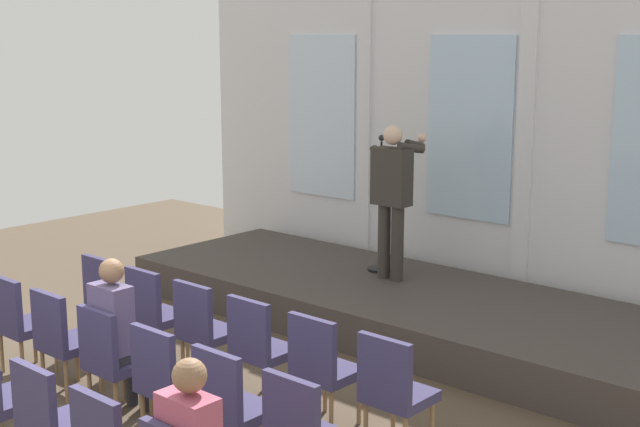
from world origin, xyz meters
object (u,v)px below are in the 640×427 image
object	(u,v)px
chair_r1_c0	(19,319)
chair_r1_c2	(111,355)
chair_r1_c4	(229,402)
chair_r2_c3	(51,419)
chair_r0_c1	(153,310)
chair_r1_c1	(62,336)
chair_r1_c3	(166,377)
chair_r0_c0	(109,295)
speaker	(392,191)
audience_r1_c2	(118,329)
chair_r0_c3	(259,343)
chair_r0_c2	(203,326)
chair_r0_c4	(322,364)
mic_stand	(380,242)
chair_r0_c5	(393,387)

from	to	relation	value
chair_r1_c0	chair_r1_c2	world-z (taller)	same
chair_r1_c4	chair_r2_c3	size ratio (longest dim) A/B	1.00
chair_r2_c3	chair_r0_c1	bearing A→B (deg)	125.52
chair_r0_c1	chair_r1_c1	distance (m)	0.98
chair_r1_c2	chair_r1_c3	distance (m)	0.70
chair_r1_c2	chair_r0_c0	bearing A→B (deg)	144.99
chair_r0_c0	chair_r1_c4	bearing A→B (deg)	-19.30
speaker	chair_r1_c0	size ratio (longest dim) A/B	1.80
chair_r0_c0	audience_r1_c2	xyz separation A→B (m)	(1.40, -0.90, 0.20)
chair_r0_c3	chair_r1_c0	size ratio (longest dim) A/B	1.00
chair_r0_c2	chair_r1_c3	distance (m)	1.20
chair_r0_c4	chair_r2_c3	world-z (taller)	same
mic_stand	chair_r0_c1	distance (m)	2.90
chair_r0_c0	chair_r0_c1	xyz separation A→B (m)	(0.70, 0.00, 0.00)
audience_r1_c2	chair_r1_c1	bearing A→B (deg)	-173.39
mic_stand	chair_r2_c3	size ratio (longest dim) A/B	1.65
chair_r0_c0	chair_r2_c3	size ratio (longest dim) A/B	1.00
chair_r0_c5	chair_r0_c2	bearing A→B (deg)	180.00
audience_r1_c2	chair_r2_c3	xyz separation A→B (m)	(0.70, -1.06, -0.20)
chair_r1_c0	chair_r1_c2	size ratio (longest dim) A/B	1.00
chair_r0_c3	chair_r1_c3	distance (m)	0.98
chair_r0_c1	audience_r1_c2	world-z (taller)	audience_r1_c2
speaker	chair_r1_c3	size ratio (longest dim) A/B	1.80
chair_r1_c2	audience_r1_c2	xyz separation A→B (m)	(0.00, 0.08, 0.20)
chair_r0_c0	chair_r0_c3	xyz separation A→B (m)	(2.10, 0.00, 0.00)
chair_r0_c4	audience_r1_c2	xyz separation A→B (m)	(-1.40, -0.90, 0.20)
speaker	chair_r1_c2	xyz separation A→B (m)	(-0.08, -3.64, -0.87)
chair_r0_c3	chair_r1_c4	distance (m)	1.20
chair_r0_c3	mic_stand	bearing A→B (deg)	107.84
chair_r0_c5	mic_stand	bearing A→B (deg)	129.11
chair_r0_c5	chair_r2_c3	world-z (taller)	same
mic_stand	chair_r0_c2	world-z (taller)	mic_stand
speaker	chair_r0_c0	bearing A→B (deg)	-119.04
chair_r0_c0	chair_r0_c3	distance (m)	2.10
chair_r0_c0	chair_r1_c1	xyz separation A→B (m)	(0.70, -0.98, 0.00)
chair_r0_c5	chair_r2_c3	xyz separation A→B (m)	(-1.40, -1.96, 0.00)
chair_r1_c1	chair_r0_c0	bearing A→B (deg)	125.52
chair_r0_c2	chair_r1_c2	distance (m)	0.98
chair_r0_c1	chair_r0_c5	bearing A→B (deg)	0.00
chair_r1_c0	chair_r2_c3	world-z (taller)	same
chair_r0_c5	audience_r1_c2	size ratio (longest dim) A/B	0.71
chair_r1_c4	chair_r0_c2	bearing A→B (deg)	144.99
chair_r1_c1	mic_stand	bearing A→B (deg)	82.82
speaker	chair_r0_c2	size ratio (longest dim) A/B	1.80
speaker	chair_r1_c3	xyz separation A→B (m)	(0.62, -3.64, -0.87)
chair_r1_c0	chair_r2_c3	distance (m)	2.32
chair_r0_c2	chair_r0_c3	size ratio (longest dim) A/B	1.00
chair_r1_c0	chair_r1_c1	distance (m)	0.70
speaker	chair_r0_c3	bearing A→B (deg)	-76.90
chair_r0_c1	chair_r1_c0	world-z (taller)	same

